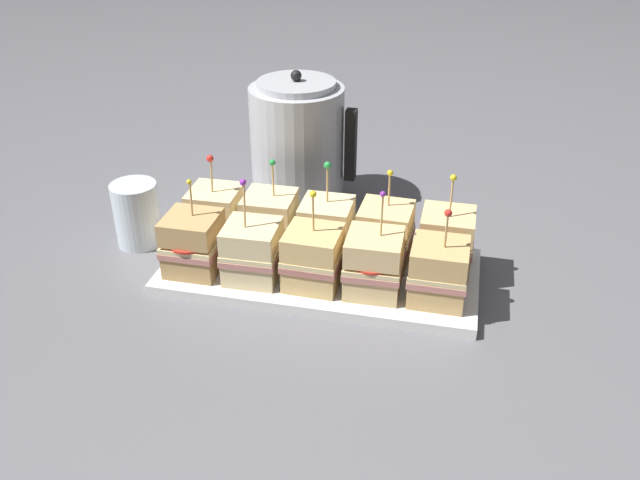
# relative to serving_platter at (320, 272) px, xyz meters

# --- Properties ---
(ground_plane) EXTENTS (6.00, 6.00, 0.00)m
(ground_plane) POSITION_rel_serving_platter_xyz_m (0.00, 0.00, -0.01)
(ground_plane) COLOR slate
(serving_platter) EXTENTS (0.51, 0.23, 0.02)m
(serving_platter) POSITION_rel_serving_platter_xyz_m (0.00, 0.00, 0.00)
(serving_platter) COLOR white
(serving_platter) RESTS_ON ground_plane
(sandwich_front_far_left) EXTENTS (0.09, 0.09, 0.16)m
(sandwich_front_far_left) POSITION_rel_serving_platter_xyz_m (-0.19, -0.05, 0.06)
(sandwich_front_far_left) COLOR tan
(sandwich_front_far_left) RESTS_ON serving_platter
(sandwich_front_left) EXTENTS (0.09, 0.09, 0.17)m
(sandwich_front_left) POSITION_rel_serving_platter_xyz_m (-0.10, -0.05, 0.06)
(sandwich_front_left) COLOR beige
(sandwich_front_left) RESTS_ON serving_platter
(sandwich_front_center) EXTENTS (0.09, 0.09, 0.16)m
(sandwich_front_center) POSITION_rel_serving_platter_xyz_m (-0.00, -0.05, 0.06)
(sandwich_front_center) COLOR tan
(sandwich_front_center) RESTS_ON serving_platter
(sandwich_front_right) EXTENTS (0.09, 0.09, 0.17)m
(sandwich_front_right) POSITION_rel_serving_platter_xyz_m (0.09, -0.05, 0.06)
(sandwich_front_right) COLOR #DBB77A
(sandwich_front_right) RESTS_ON serving_platter
(sandwich_front_far_right) EXTENTS (0.09, 0.09, 0.15)m
(sandwich_front_far_right) POSITION_rel_serving_platter_xyz_m (0.19, -0.05, 0.06)
(sandwich_front_far_right) COLOR tan
(sandwich_front_far_right) RESTS_ON serving_platter
(sandwich_back_far_left) EXTENTS (0.09, 0.09, 0.16)m
(sandwich_back_far_left) POSITION_rel_serving_platter_xyz_m (-0.19, 0.05, 0.06)
(sandwich_back_far_left) COLOR beige
(sandwich_back_far_left) RESTS_ON serving_platter
(sandwich_back_left) EXTENTS (0.09, 0.09, 0.16)m
(sandwich_back_left) POSITION_rel_serving_platter_xyz_m (-0.10, 0.05, 0.06)
(sandwich_back_left) COLOR beige
(sandwich_back_left) RESTS_ON serving_platter
(sandwich_back_center) EXTENTS (0.09, 0.09, 0.16)m
(sandwich_back_center) POSITION_rel_serving_platter_xyz_m (0.00, 0.05, 0.06)
(sandwich_back_center) COLOR beige
(sandwich_back_center) RESTS_ON serving_platter
(sandwich_back_right) EXTENTS (0.09, 0.09, 0.16)m
(sandwich_back_right) POSITION_rel_serving_platter_xyz_m (0.10, 0.05, 0.06)
(sandwich_back_right) COLOR #DBB77A
(sandwich_back_right) RESTS_ON serving_platter
(sandwich_back_far_right) EXTENTS (0.09, 0.09, 0.17)m
(sandwich_back_far_right) POSITION_rel_serving_platter_xyz_m (0.20, 0.05, 0.06)
(sandwich_back_far_right) COLOR #DBB77A
(sandwich_back_far_right) RESTS_ON serving_platter
(kettle_steel) EXTENTS (0.20, 0.18, 0.26)m
(kettle_steel) POSITION_rel_serving_platter_xyz_m (-0.10, 0.26, 0.11)
(kettle_steel) COLOR #B7BABF
(kettle_steel) RESTS_ON ground_plane
(drinking_glass) EXTENTS (0.08, 0.08, 0.11)m
(drinking_glass) POSITION_rel_serving_platter_xyz_m (-0.33, 0.04, 0.05)
(drinking_glass) COLOR silver
(drinking_glass) RESTS_ON ground_plane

